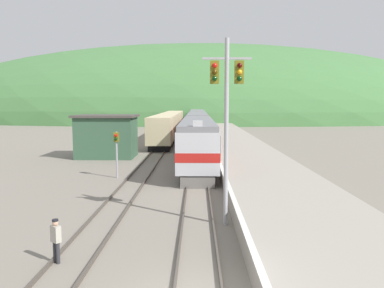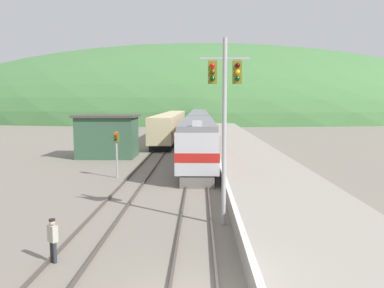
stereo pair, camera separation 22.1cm
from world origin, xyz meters
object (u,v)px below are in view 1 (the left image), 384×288
object	(u,v)px
signal_post_siding	(116,145)
carriage_third	(197,119)
carriage_second	(197,125)
carriage_fourth	(197,115)
express_train_lead_car	(197,140)
track_worker	(56,239)
signal_mast_main	(227,104)
siding_train	(170,125)
carriage_fifth	(197,113)

from	to	relation	value
signal_post_siding	carriage_third	bearing A→B (deg)	83.22
carriage_second	carriage_fourth	bearing A→B (deg)	90.00
express_train_lead_car	track_worker	size ratio (longest dim) A/B	12.64
express_train_lead_car	signal_mast_main	distance (m)	17.53
carriage_fourth	express_train_lead_car	bearing A→B (deg)	-90.00
carriage_second	carriage_fourth	size ratio (longest dim) A/B	1.00
express_train_lead_car	signal_post_siding	world-z (taller)	express_train_lead_car
express_train_lead_car	carriage_third	xyz separation A→B (m)	(0.00, 45.02, -0.01)
siding_train	signal_mast_main	world-z (taller)	signal_mast_main
express_train_lead_car	carriage_fourth	distance (m)	67.85
carriage_second	signal_mast_main	world-z (taller)	signal_mast_main
carriage_fourth	signal_mast_main	xyz separation A→B (m)	(1.29, -85.00, 3.37)
signal_post_siding	carriage_fifth	bearing A→B (deg)	86.40
carriage_third	signal_post_siding	distance (m)	51.69
carriage_fourth	signal_mast_main	bearing A→B (deg)	-89.13
carriage_fifth	signal_post_siding	distance (m)	97.17
signal_post_siding	track_worker	size ratio (longest dim) A/B	2.20
siding_train	signal_mast_main	size ratio (longest dim) A/B	4.37
signal_mast_main	signal_post_siding	world-z (taller)	signal_mast_main
carriage_fifth	carriage_fourth	bearing A→B (deg)	-90.00
carriage_fourth	siding_train	world-z (taller)	carriage_fourth
carriage_third	carriage_fifth	xyz separation A→B (m)	(0.00, 45.65, 0.00)
siding_train	signal_mast_main	xyz separation A→B (m)	(5.76, -43.48, 3.57)
express_train_lead_car	carriage_fifth	distance (m)	90.67
express_train_lead_car	signal_mast_main	world-z (taller)	signal_mast_main
siding_train	express_train_lead_car	bearing A→B (deg)	-80.35
carriage_third	carriage_fifth	distance (m)	45.65
carriage_fifth	signal_post_siding	bearing A→B (deg)	-93.60
carriage_third	signal_mast_main	xyz separation A→B (m)	(1.29, -62.18, 3.37)
carriage_fourth	carriage_fifth	size ratio (longest dim) A/B	1.00
carriage_third	siding_train	distance (m)	19.23
carriage_second	signal_post_siding	world-z (taller)	carriage_second
carriage_fourth	signal_post_siding	xyz separation A→B (m)	(-6.10, -74.16, 0.29)
carriage_second	carriage_fifth	xyz separation A→B (m)	(0.00, 68.48, 0.00)
carriage_fourth	signal_mast_main	size ratio (longest dim) A/B	2.57
carriage_third	track_worker	bearing A→B (deg)	-94.34
track_worker	signal_mast_main	bearing A→B (deg)	33.89
carriage_fifth	signal_post_siding	xyz separation A→B (m)	(-6.10, -96.98, 0.29)
carriage_fifth	siding_train	world-z (taller)	carriage_fifth
carriage_second	carriage_fourth	world-z (taller)	same
track_worker	express_train_lead_car	bearing A→B (deg)	76.76
express_train_lead_car	carriage_third	distance (m)	45.02
carriage_fourth	siding_train	distance (m)	41.76
carriage_fourth	track_worker	world-z (taller)	carriage_fourth
express_train_lead_car	carriage_third	world-z (taller)	express_train_lead_car
carriage_third	carriage_fourth	xyz separation A→B (m)	(0.00, 22.83, 0.00)
express_train_lead_car	carriage_second	world-z (taller)	express_train_lead_car
carriage_fourth	signal_mast_main	distance (m)	85.08
carriage_second	siding_train	size ratio (longest dim) A/B	0.59
carriage_third	carriage_fourth	size ratio (longest dim) A/B	1.00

